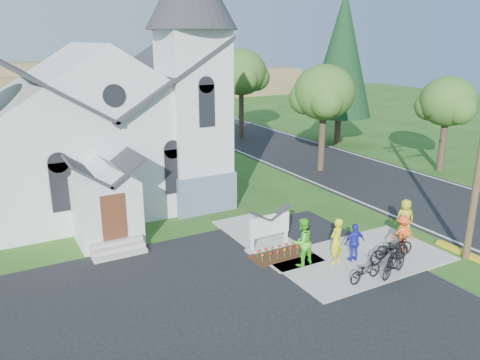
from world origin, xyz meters
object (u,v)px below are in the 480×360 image
bike_2 (389,250)px  bike_0 (365,270)px  bike_1 (394,263)px  cyclist_3 (403,234)px  cyclist_1 (302,242)px  bike_4 (394,246)px  cyclist_0 (336,241)px  cyclist_2 (355,242)px  bike_3 (394,254)px  church_sign (269,226)px  cyclist_4 (405,218)px

bike_2 → bike_0: bearing=113.4°
bike_1 → cyclist_3: cyclist_3 is taller
cyclist_1 → cyclist_3: size_ratio=1.20×
bike_2 → bike_4: (0.50, 0.24, -0.04)m
cyclist_0 → cyclist_3: bearing=154.6°
bike_0 → cyclist_2: (0.76, 1.45, 0.37)m
cyclist_0 → bike_3: cyclist_0 is taller
church_sign → cyclist_4: size_ratio=1.26×
bike_0 → cyclist_4: (4.38, 2.20, 0.46)m
bike_0 → cyclist_1: bearing=23.8°
bike_1 → cyclist_3: size_ratio=1.10×
cyclist_3 → cyclist_4: bearing=-117.5°
cyclist_2 → cyclist_4: (3.63, 0.75, 0.09)m
cyclist_0 → bike_2: bearing=138.0°
bike_1 → cyclist_2: (-0.45, 1.68, 0.25)m
cyclist_2 → bike_4: 1.75m
bike_1 → bike_3: (0.68, 0.63, -0.07)m
cyclist_1 → cyclist_2: (2.03, -0.73, -0.18)m
bike_0 → cyclist_0: bearing=-5.3°
bike_2 → cyclist_3: cyclist_3 is taller
bike_0 → cyclist_4: bearing=-69.9°
bike_1 → cyclist_0: bearing=15.8°
cyclist_2 → church_sign: bearing=-42.1°
cyclist_3 → bike_3: size_ratio=1.05×
church_sign → bike_3: 5.10m
cyclist_1 → bike_4: cyclist_1 is taller
cyclist_0 → cyclist_2: 0.83m
church_sign → bike_2: bearing=-45.7°
church_sign → cyclist_1: 2.00m
cyclist_0 → bike_4: cyclist_0 is taller
bike_4 → bike_3: bearing=143.8°
church_sign → bike_1: (2.72, -4.40, -0.45)m
cyclist_2 → bike_3: bearing=145.2°
bike_2 → bike_1: bearing=146.4°
church_sign → bike_0: (1.52, -4.17, -0.56)m
bike_3 → bike_2: bearing=-25.7°
cyclist_3 → cyclist_4: cyclist_4 is taller
bike_0 → bike_4: 2.56m
bike_0 → cyclist_4: 4.93m
church_sign → cyclist_1: cyclist_1 is taller
cyclist_3 → bike_4: cyclist_3 is taller
cyclist_0 → bike_4: bearing=147.9°
bike_0 → bike_1: size_ratio=0.89×
cyclist_1 → bike_4: bearing=153.4°
cyclist_3 → bike_3: (-1.16, -0.70, -0.34)m
cyclist_1 → cyclist_2: bearing=152.7°
cyclist_4 → cyclist_1: bearing=22.8°
church_sign → cyclist_3: church_sign is taller
cyclist_4 → bike_1: bearing=60.0°
bike_0 → bike_2: (1.89, 0.67, 0.09)m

